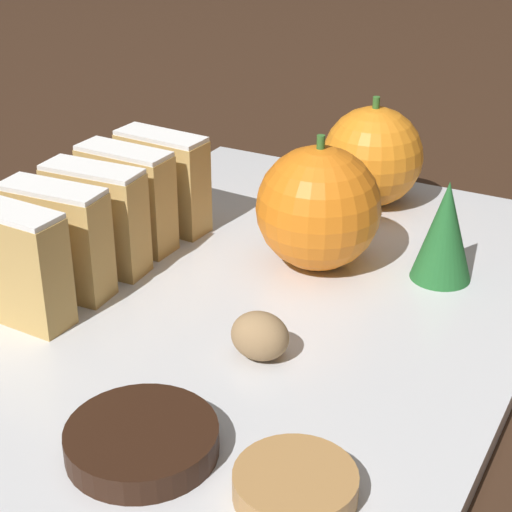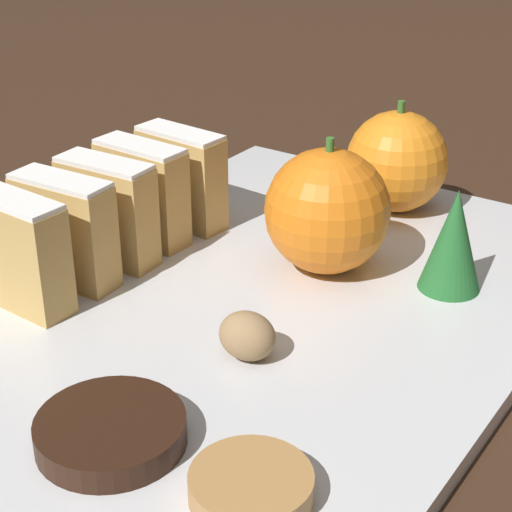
% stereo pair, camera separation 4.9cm
% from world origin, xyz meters
% --- Properties ---
extents(ground_plane, '(6.00, 6.00, 0.00)m').
position_xyz_m(ground_plane, '(0.00, 0.00, 0.00)').
color(ground_plane, '#382316').
extents(serving_platter, '(0.31, 0.45, 0.01)m').
position_xyz_m(serving_platter, '(0.00, 0.00, 0.01)').
color(serving_platter, silver).
rests_on(serving_platter, ground_plane).
extents(stollen_slice_front, '(0.07, 0.03, 0.07)m').
position_xyz_m(stollen_slice_front, '(-0.11, -0.08, 0.05)').
color(stollen_slice_front, tan).
rests_on(stollen_slice_front, serving_platter).
extents(stollen_slice_second, '(0.07, 0.03, 0.07)m').
position_xyz_m(stollen_slice_second, '(-0.11, -0.04, 0.05)').
color(stollen_slice_second, tan).
rests_on(stollen_slice_second, serving_platter).
extents(stollen_slice_third, '(0.07, 0.03, 0.07)m').
position_xyz_m(stollen_slice_third, '(-0.11, -0.01, 0.05)').
color(stollen_slice_third, tan).
rests_on(stollen_slice_third, serving_platter).
extents(stollen_slice_fourth, '(0.06, 0.03, 0.07)m').
position_xyz_m(stollen_slice_fourth, '(-0.11, 0.03, 0.05)').
color(stollen_slice_fourth, tan).
rests_on(stollen_slice_fourth, serving_platter).
extents(stollen_slice_fifth, '(0.07, 0.03, 0.07)m').
position_xyz_m(stollen_slice_fifth, '(-0.11, 0.06, 0.05)').
color(stollen_slice_fifth, tan).
rests_on(stollen_slice_fifth, serving_platter).
extents(orange_near, '(0.07, 0.07, 0.08)m').
position_xyz_m(orange_near, '(0.01, 0.17, 0.05)').
color(orange_near, orange).
rests_on(orange_near, serving_platter).
extents(orange_far, '(0.08, 0.08, 0.09)m').
position_xyz_m(orange_far, '(0.01, 0.06, 0.05)').
color(orange_far, orange).
rests_on(orange_far, serving_platter).
extents(walnut, '(0.03, 0.03, 0.03)m').
position_xyz_m(walnut, '(0.03, -0.05, 0.03)').
color(walnut, '#9E7A51').
rests_on(walnut, serving_platter).
extents(chocolate_cookie, '(0.07, 0.07, 0.01)m').
position_xyz_m(chocolate_cookie, '(0.02, -0.14, 0.02)').
color(chocolate_cookie, black).
rests_on(chocolate_cookie, serving_platter).
extents(gingerbread_cookie, '(0.05, 0.05, 0.01)m').
position_xyz_m(gingerbread_cookie, '(0.09, -0.14, 0.02)').
color(gingerbread_cookie, '#B27F47').
rests_on(gingerbread_cookie, serving_platter).
extents(evergreen_sprig, '(0.04, 0.04, 0.06)m').
position_xyz_m(evergreen_sprig, '(0.09, 0.08, 0.04)').
color(evergreen_sprig, '#23662D').
rests_on(evergreen_sprig, serving_platter).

